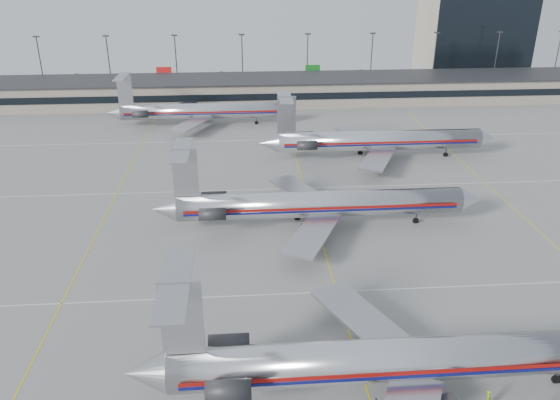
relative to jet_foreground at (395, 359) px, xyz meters
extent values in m
plane|color=gray|center=(-2.01, 5.53, -3.49)|extent=(260.00, 260.00, 0.00)
cube|color=silver|center=(-2.01, 15.53, -3.48)|extent=(160.00, 0.15, 0.02)
cube|color=gray|center=(-2.01, 103.53, -0.49)|extent=(160.00, 16.00, 6.00)
cube|color=black|center=(-2.01, 95.43, -0.29)|extent=(160.00, 0.20, 1.60)
cube|color=#2D2D30|center=(-2.01, 103.53, 2.61)|extent=(162.00, 17.00, 0.30)
cylinder|color=#38383D|center=(-65.01, 117.53, 4.01)|extent=(0.30, 0.30, 15.00)
cube|color=#2D2D30|center=(-65.01, 117.53, 11.61)|extent=(1.60, 0.40, 0.35)
cylinder|color=#38383D|center=(-47.01, 117.53, 4.01)|extent=(0.30, 0.30, 15.00)
cube|color=#2D2D30|center=(-47.01, 117.53, 11.61)|extent=(1.60, 0.40, 0.35)
cylinder|color=#38383D|center=(-29.01, 117.53, 4.01)|extent=(0.30, 0.30, 15.00)
cube|color=#2D2D30|center=(-29.01, 117.53, 11.61)|extent=(1.60, 0.40, 0.35)
cylinder|color=#38383D|center=(-11.01, 117.53, 4.01)|extent=(0.30, 0.30, 15.00)
cube|color=#2D2D30|center=(-11.01, 117.53, 11.61)|extent=(1.60, 0.40, 0.35)
cylinder|color=#38383D|center=(6.99, 117.53, 4.01)|extent=(0.30, 0.30, 15.00)
cube|color=#2D2D30|center=(6.99, 117.53, 11.61)|extent=(1.60, 0.40, 0.35)
cylinder|color=#38383D|center=(24.99, 117.53, 4.01)|extent=(0.30, 0.30, 15.00)
cube|color=#2D2D30|center=(24.99, 117.53, 11.61)|extent=(1.60, 0.40, 0.35)
cylinder|color=#38383D|center=(42.99, 117.53, 4.01)|extent=(0.30, 0.30, 15.00)
cube|color=#2D2D30|center=(42.99, 117.53, 11.61)|extent=(1.60, 0.40, 0.35)
cylinder|color=#38383D|center=(60.99, 117.53, 4.01)|extent=(0.30, 0.30, 15.00)
cube|color=#2D2D30|center=(60.99, 117.53, 11.61)|extent=(1.60, 0.40, 0.35)
cylinder|color=#38383D|center=(78.99, 117.53, 4.01)|extent=(0.30, 0.30, 15.00)
cube|color=tan|center=(59.99, 133.53, 9.01)|extent=(30.00, 20.00, 25.00)
cylinder|color=silver|center=(0.97, 0.00, -0.05)|extent=(39.30, 3.63, 3.63)
cone|color=#ABABB0|center=(-20.45, 0.00, -0.05)|extent=(3.54, 3.63, 3.63)
cube|color=#940D0A|center=(0.97, -1.82, 0.09)|extent=(37.33, 0.05, 0.34)
cube|color=#0C1058|center=(0.97, -1.82, -0.30)|extent=(37.33, 0.05, 0.28)
cube|color=#ABABB0|center=(-1.00, 6.88, -1.04)|extent=(9.14, 13.32, 0.31)
cube|color=#ABABB0|center=(-17.21, 0.00, 5.10)|extent=(3.34, 0.25, 6.68)
cube|color=#ABABB0|center=(-17.50, 0.00, 8.25)|extent=(2.36, 10.32, 0.18)
cylinder|color=#2D2D30|center=(-13.77, 2.80, 0.24)|extent=(3.54, 1.67, 1.67)
cylinder|color=#2D2D30|center=(-13.77, -2.80, 0.24)|extent=(3.54, 1.67, 1.67)
cylinder|color=#2D2D30|center=(14.72, 0.00, -2.68)|extent=(0.20, 0.20, 1.62)
cylinder|color=#2D2D30|center=(-1.98, 2.36, -2.68)|extent=(0.20, 0.20, 1.62)
cylinder|color=black|center=(14.72, 0.00, -3.15)|extent=(0.88, 0.29, 0.88)
cylinder|color=silver|center=(-1.61, 31.75, -0.10)|extent=(38.75, 3.58, 3.58)
cone|color=silver|center=(19.31, 31.75, -0.10)|extent=(3.10, 3.58, 3.58)
cone|color=#ABABB0|center=(-22.73, 31.75, -0.10)|extent=(3.49, 3.58, 3.58)
cube|color=#940D0A|center=(-1.61, 29.95, 0.04)|extent=(36.81, 0.05, 0.34)
cube|color=#0C1058|center=(-1.61, 29.95, -0.34)|extent=(36.81, 0.05, 0.27)
cube|color=#ABABB0|center=(-3.55, 38.53, -1.07)|extent=(9.01, 13.13, 0.31)
cube|color=#ABABB0|center=(-3.55, 24.97, -1.07)|extent=(9.01, 13.13, 0.31)
cube|color=#ABABB0|center=(-19.54, 31.75, 4.98)|extent=(3.29, 0.24, 6.59)
cube|color=#ABABB0|center=(-19.83, 31.75, 8.08)|extent=(2.33, 10.17, 0.17)
cylinder|color=#2D2D30|center=(-16.14, 34.51, 0.19)|extent=(3.49, 1.65, 1.65)
cylinder|color=#2D2D30|center=(-16.14, 28.99, 0.19)|extent=(3.49, 1.65, 1.65)
cylinder|color=#2D2D30|center=(11.95, 31.75, -2.69)|extent=(0.19, 0.19, 1.60)
cylinder|color=#2D2D30|center=(-4.52, 29.43, -2.69)|extent=(0.19, 0.19, 1.60)
cylinder|color=#2D2D30|center=(-4.52, 34.08, -2.69)|extent=(0.19, 0.19, 1.60)
cylinder|color=black|center=(11.95, 31.75, -3.15)|extent=(0.87, 0.29, 0.87)
cylinder|color=silver|center=(13.25, 58.80, -0.05)|extent=(37.33, 3.63, 3.63)
cone|color=silver|center=(33.48, 58.80, -0.05)|extent=(3.14, 3.63, 3.63)
cone|color=#ABABB0|center=(-7.19, 58.80, -0.05)|extent=(3.54, 3.63, 3.63)
cube|color=#940D0A|center=(13.25, 56.97, 0.09)|extent=(35.46, 0.05, 0.34)
cube|color=#0C1058|center=(13.25, 56.97, -0.30)|extent=(35.46, 0.05, 0.28)
cube|color=#ABABB0|center=(11.28, 65.67, -1.04)|extent=(9.14, 13.32, 0.31)
cube|color=#ABABB0|center=(11.28, 51.92, -1.04)|extent=(9.14, 13.32, 0.31)
cube|color=#ABABB0|center=(-3.95, 58.80, 5.10)|extent=(3.34, 0.25, 6.68)
cube|color=#ABABB0|center=(-4.24, 58.80, 8.25)|extent=(2.36, 10.31, 0.18)
cylinder|color=#2D2D30|center=(-0.51, 61.60, 0.24)|extent=(3.54, 1.67, 1.67)
cylinder|color=#2D2D30|center=(-0.51, 56.00, 0.24)|extent=(3.54, 1.67, 1.67)
cylinder|color=#2D2D30|center=(26.02, 58.80, -2.68)|extent=(0.20, 0.20, 1.62)
cylinder|color=#2D2D30|center=(10.30, 56.44, -2.68)|extent=(0.20, 0.20, 1.62)
cylinder|color=#2D2D30|center=(10.30, 61.15, -2.68)|extent=(0.20, 0.20, 1.62)
cylinder|color=black|center=(26.02, 58.80, -3.15)|extent=(0.88, 0.29, 0.88)
cylinder|color=silver|center=(-20.50, 83.16, -0.27)|extent=(35.01, 3.41, 3.41)
cone|color=silver|center=(-1.52, 83.16, -0.27)|extent=(2.95, 3.41, 3.41)
cone|color=#ABABB0|center=(-39.66, 83.16, -0.27)|extent=(3.32, 3.41, 3.41)
cube|color=#940D0A|center=(-20.50, 81.45, -0.13)|extent=(33.26, 0.05, 0.32)
cube|color=#0C1058|center=(-20.50, 81.45, -0.50)|extent=(33.26, 0.05, 0.26)
cube|color=#ABABB0|center=(-22.34, 89.61, -1.19)|extent=(8.57, 12.49, 0.29)
cube|color=#ABABB0|center=(-22.34, 76.72, -1.19)|extent=(8.57, 12.49, 0.29)
cube|color=#ABABB0|center=(-36.62, 83.16, 4.57)|extent=(3.13, 0.23, 6.26)
cube|color=#ABABB0|center=(-36.90, 83.16, 7.52)|extent=(2.21, 9.67, 0.17)
cylinder|color=#2D2D30|center=(-33.40, 85.79, 0.01)|extent=(3.32, 1.57, 1.57)
cylinder|color=#2D2D30|center=(-33.40, 80.54, 0.01)|extent=(3.32, 1.57, 1.57)
cylinder|color=#2D2D30|center=(-8.52, 83.16, -2.73)|extent=(0.18, 0.18, 1.52)
cylinder|color=#2D2D30|center=(-23.26, 80.95, -2.73)|extent=(0.18, 0.18, 1.52)
cylinder|color=#2D2D30|center=(-23.26, 85.38, -2.73)|extent=(0.18, 0.18, 1.52)
cylinder|color=black|center=(-8.52, 83.16, -3.17)|extent=(0.83, 0.28, 0.83)
imported|color=#88BF12|center=(7.38, -2.45, -2.57)|extent=(0.70, 0.80, 1.85)
camera|label=1|loc=(-12.26, -35.23, 30.59)|focal=35.00mm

